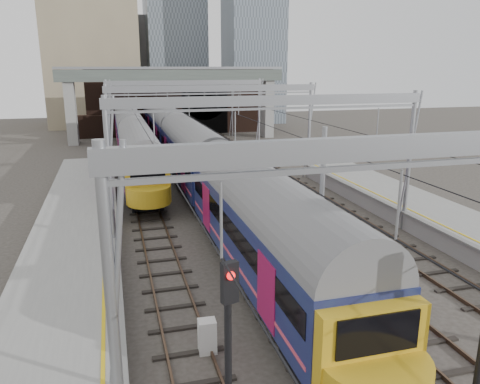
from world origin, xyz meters
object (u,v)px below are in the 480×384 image
object	(u,v)px
relay_cabinet	(207,336)
train_main	(177,138)
train_second	(130,129)
signal_near_left	(229,340)

from	to	relation	value
relay_cabinet	train_main	bearing A→B (deg)	86.46
train_main	train_second	world-z (taller)	train_main
signal_near_left	train_main	bearing A→B (deg)	70.31
train_second	signal_near_left	size ratio (longest dim) A/B	9.52
signal_near_left	relay_cabinet	distance (m)	5.22
train_second	relay_cabinet	size ratio (longest dim) A/B	42.40
train_second	relay_cabinet	distance (m)	39.75
train_second	relay_cabinet	world-z (taller)	train_second
signal_near_left	train_second	bearing A→B (deg)	76.72
train_main	signal_near_left	distance (m)	35.37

